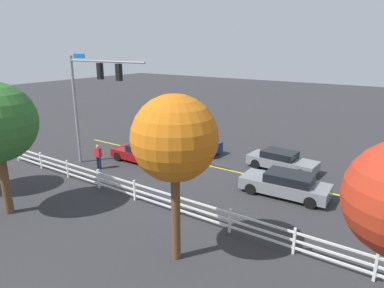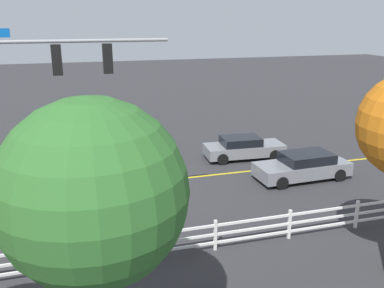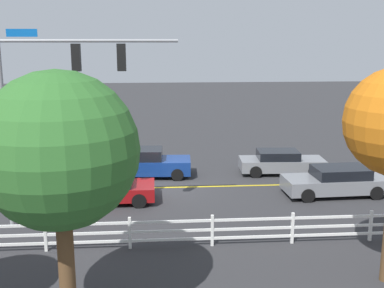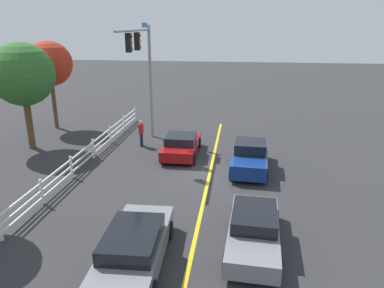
% 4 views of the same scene
% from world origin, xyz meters
% --- Properties ---
extents(ground_plane, '(120.00, 120.00, 0.00)m').
position_xyz_m(ground_plane, '(0.00, 0.00, 0.00)').
color(ground_plane, '#2D2D30').
extents(lane_center_stripe, '(28.00, 0.16, 0.01)m').
position_xyz_m(lane_center_stripe, '(-4.00, 0.00, 0.00)').
color(lane_center_stripe, gold).
rests_on(lane_center_stripe, ground_plane).
extents(signal_assembly, '(6.63, 0.38, 7.54)m').
position_xyz_m(signal_assembly, '(4.28, 4.55, 5.26)').
color(signal_assembly, gray).
rests_on(signal_assembly, ground_plane).
extents(car_0, '(4.43, 2.09, 1.52)m').
position_xyz_m(car_0, '(0.79, -2.06, 0.71)').
color(car_0, navy).
rests_on(car_0, ground_plane).
extents(car_1, '(4.64, 2.00, 1.29)m').
position_xyz_m(car_1, '(-6.40, -2.08, 0.64)').
color(car_1, slate).
rests_on(car_1, ground_plane).
extents(car_2, '(4.85, 2.08, 1.35)m').
position_xyz_m(car_2, '(-8.03, 1.74, 0.67)').
color(car_2, slate).
rests_on(car_2, ground_plane).
extents(car_3, '(4.25, 2.02, 1.28)m').
position_xyz_m(car_3, '(2.55, 1.94, 0.62)').
color(car_3, maroon).
rests_on(car_3, ground_plane).
extents(pedestrian, '(0.42, 0.29, 1.69)m').
position_xyz_m(pedestrian, '(3.85, 4.73, 0.93)').
color(pedestrian, '#191E3F').
rests_on(pedestrian, ground_plane).
extents(white_rail_fence, '(26.10, 0.10, 1.15)m').
position_xyz_m(white_rail_fence, '(-3.00, 6.92, 0.60)').
color(white_rail_fence, white).
rests_on(white_rail_fence, ground_plane).
extents(tree_2, '(3.22, 3.22, 6.38)m').
position_xyz_m(tree_2, '(7.24, 12.22, 4.75)').
color(tree_2, brown).
rests_on(tree_2, ground_plane).
extents(tree_3, '(3.77, 3.77, 6.51)m').
position_xyz_m(tree_3, '(2.62, 11.50, 4.59)').
color(tree_3, brown).
rests_on(tree_3, ground_plane).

